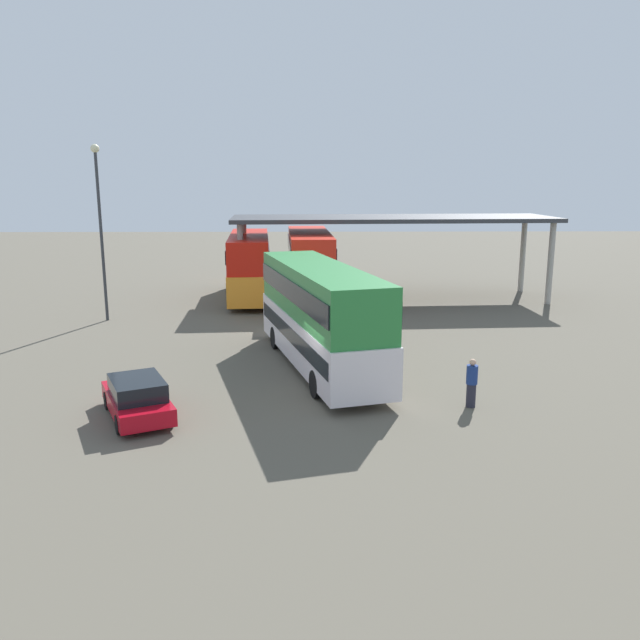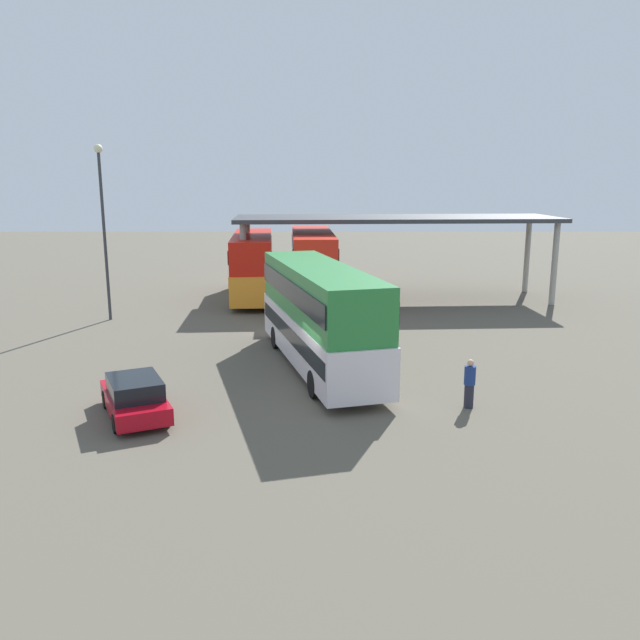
# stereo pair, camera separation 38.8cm
# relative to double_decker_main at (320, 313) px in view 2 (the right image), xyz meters

# --- Properties ---
(ground_plane) EXTENTS (140.00, 140.00, 0.00)m
(ground_plane) POSITION_rel_double_decker_main_xyz_m (0.31, -3.65, -2.29)
(ground_plane) COLOR #595347
(double_decker_main) EXTENTS (5.31, 11.42, 4.18)m
(double_decker_main) POSITION_rel_double_decker_main_xyz_m (0.00, 0.00, 0.00)
(double_decker_main) COLOR silver
(double_decker_main) RESTS_ON ground_plane
(parked_hatchback) EXTENTS (3.17, 4.21, 1.35)m
(parked_hatchback) POSITION_rel_double_decker_main_xyz_m (-5.98, -5.49, -1.62)
(parked_hatchback) COLOR #AD0A18
(parked_hatchback) RESTS_ON ground_plane
(double_decker_near_canopy) EXTENTS (3.19, 10.27, 4.07)m
(double_decker_near_canopy) POSITION_rel_double_decker_main_xyz_m (-4.26, 15.34, -0.06)
(double_decker_near_canopy) COLOR orange
(double_decker_near_canopy) RESTS_ON ground_plane
(double_decker_mid_row) EXTENTS (3.02, 10.31, 4.33)m
(double_decker_mid_row) POSITION_rel_double_decker_main_xyz_m (-0.43, 14.30, 0.08)
(double_decker_mid_row) COLOR orange
(double_decker_mid_row) RESTS_ON ground_plane
(depot_canopy) EXTENTS (20.16, 6.75, 5.22)m
(depot_canopy) POSITION_rel_double_decker_main_xyz_m (4.74, 14.94, 2.59)
(depot_canopy) COLOR #33353A
(depot_canopy) RESTS_ON ground_plane
(lamppost_tall) EXTENTS (0.44, 0.44, 9.28)m
(lamppost_tall) POSITION_rel_double_decker_main_xyz_m (-11.45, 9.03, 3.42)
(lamppost_tall) COLOR #33353A
(lamppost_tall) RESTS_ON ground_plane
(pedestrian_waiting) EXTENTS (0.38, 0.38, 1.69)m
(pedestrian_waiting) POSITION_rel_double_decker_main_xyz_m (5.05, -4.64, -1.45)
(pedestrian_waiting) COLOR #262633
(pedestrian_waiting) RESTS_ON ground_plane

